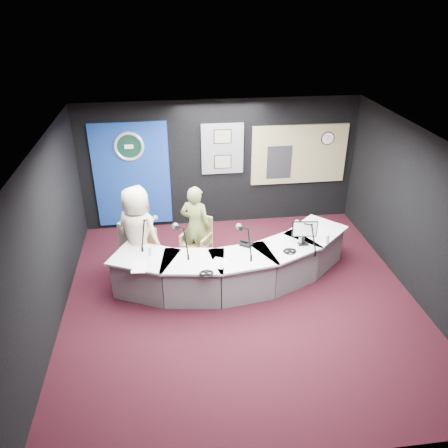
{
  "coord_description": "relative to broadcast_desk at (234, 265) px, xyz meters",
  "views": [
    {
      "loc": [
        -1.11,
        -6.15,
        4.83
      ],
      "look_at": [
        -0.2,
        0.8,
        1.1
      ],
      "focal_mm": 36.0,
      "sensor_mm": 36.0,
      "label": 1
    }
  ],
  "objects": [
    {
      "name": "person_man",
      "position": [
        -1.68,
        0.45,
        0.53
      ],
      "size": [
        1.05,
        0.96,
        1.81
      ],
      "primitive_type": "imported",
      "rotation": [
        0.0,
        0.0,
        2.58
      ],
      "color": "beige",
      "rests_on": "ground"
    },
    {
      "name": "wall_clock",
      "position": [
        2.4,
        2.39,
        1.52
      ],
      "size": [
        0.28,
        0.01,
        0.28
      ],
      "primitive_type": "cylinder",
      "rotation": [
        1.57,
        0.0,
        0.0
      ],
      "color": "white",
      "rests_on": "booth_window_frame"
    },
    {
      "name": "agency_seal",
      "position": [
        -1.85,
        2.38,
        1.52
      ],
      "size": [
        0.63,
        0.07,
        0.63
      ],
      "primitive_type": "torus",
      "rotation": [
        1.57,
        0.0,
        0.0
      ],
      "color": "silver",
      "rests_on": "backdrop_panel"
    },
    {
      "name": "boom_mic_d",
      "position": [
        1.24,
        -0.16,
        0.68
      ],
      "size": [
        0.29,
        0.72,
        0.6
      ],
      "primitive_type": null,
      "color": "black",
      "rests_on": "broadcast_desk"
    },
    {
      "name": "boom_mic_b",
      "position": [
        -0.92,
        0.01,
        0.68
      ],
      "size": [
        0.3,
        0.71,
        0.6
      ],
      "primitive_type": null,
      "color": "black",
      "rests_on": "broadcast_desk"
    },
    {
      "name": "broadcast_desk",
      "position": [
        0.0,
        0.0,
        0.0
      ],
      "size": [
        4.5,
        1.9,
        0.75
      ],
      "primitive_type": null,
      "color": "silver",
      "rests_on": "ground"
    },
    {
      "name": "wall_front",
      "position": [
        0.05,
        -3.55,
        1.02
      ],
      "size": [
        6.0,
        0.02,
        2.8
      ],
      "primitive_type": "cube",
      "color": "black",
      "rests_on": "ground"
    },
    {
      "name": "pinboard",
      "position": [
        0.1,
        2.42,
        1.38
      ],
      "size": [
        0.9,
        0.04,
        1.1
      ],
      "primitive_type": "cube",
      "color": "slate",
      "rests_on": "wall_back"
    },
    {
      "name": "headphones_far",
      "position": [
        -0.56,
        -0.75,
        0.39
      ],
      "size": [
        0.24,
        0.24,
        0.04
      ],
      "primitive_type": "torus",
      "color": "black",
      "rests_on": "broadcast_desk"
    },
    {
      "name": "equipment_rack",
      "position": [
        1.35,
        2.39,
        1.03
      ],
      "size": [
        0.55,
        0.02,
        0.75
      ],
      "primitive_type": "cube",
      "color": "black",
      "rests_on": "booth_window_frame"
    },
    {
      "name": "boom_mic_a",
      "position": [
        -1.48,
        0.36,
        0.68
      ],
      "size": [
        0.35,
        0.69,
        0.6
      ],
      "primitive_type": null,
      "color": "black",
      "rests_on": "broadcast_desk"
    },
    {
      "name": "booth_glow",
      "position": [
        1.8,
        2.41,
        1.18
      ],
      "size": [
        2.0,
        0.02,
        1.2
      ],
      "primitive_type": "cube",
      "color": "#FFD3A1",
      "rests_on": "booth_window_frame"
    },
    {
      "name": "computer_monitor",
      "position": [
        1.23,
        -0.05,
        0.7
      ],
      "size": [
        0.48,
        0.09,
        0.33
      ],
      "primitive_type": "cube",
      "rotation": [
        0.0,
        0.0,
        -0.13
      ],
      "color": "black",
      "rests_on": "broadcast_desk"
    },
    {
      "name": "wall_back",
      "position": [
        0.05,
        2.45,
        1.02
      ],
      "size": [
        6.0,
        0.02,
        2.8
      ],
      "primitive_type": "cube",
      "color": "black",
      "rests_on": "ground"
    },
    {
      "name": "ground",
      "position": [
        0.05,
        -0.55,
        -0.38
      ],
      "size": [
        6.0,
        6.0,
        0.0
      ],
      "primitive_type": "plane",
      "color": "black",
      "rests_on": "ground"
    },
    {
      "name": "armchair_left",
      "position": [
        -1.68,
        0.45,
        0.09
      ],
      "size": [
        0.73,
        0.73,
        0.93
      ],
      "primitive_type": null,
      "rotation": [
        0.0,
        0.0,
        -0.6
      ],
      "color": "#A27C4A",
      "rests_on": "ground"
    },
    {
      "name": "framed_photo_lower",
      "position": [
        0.1,
        2.39,
        1.09
      ],
      "size": [
        0.34,
        0.02,
        0.27
      ],
      "primitive_type": "cube",
      "color": "#80725D",
      "rests_on": "pinboard"
    },
    {
      "name": "booth_window_frame",
      "position": [
        1.8,
        2.42,
        1.18
      ],
      "size": [
        2.12,
        0.06,
        1.32
      ],
      "primitive_type": "cube",
      "color": "tan",
      "rests_on": "wall_back"
    },
    {
      "name": "desk_phone",
      "position": [
        0.23,
        0.06,
        0.4
      ],
      "size": [
        0.27,
        0.26,
        0.05
      ],
      "primitive_type": "cube",
      "rotation": [
        0.0,
        0.0,
        -0.62
      ],
      "color": "black",
      "rests_on": "broadcast_desk"
    },
    {
      "name": "seal_center",
      "position": [
        -1.85,
        2.38,
        1.52
      ],
      "size": [
        0.48,
        0.01,
        0.48
      ],
      "primitive_type": "cylinder",
      "rotation": [
        1.57,
        0.0,
        0.0
      ],
      "color": "black",
      "rests_on": "backdrop_panel"
    },
    {
      "name": "wall_right",
      "position": [
        3.05,
        -0.55,
        1.02
      ],
      "size": [
        0.02,
        6.0,
        2.8
      ],
      "primitive_type": "cube",
      "color": "black",
      "rests_on": "ground"
    },
    {
      "name": "headphones_near",
      "position": [
        0.93,
        -0.26,
        0.39
      ],
      "size": [
        0.24,
        0.24,
        0.04
      ],
      "primitive_type": "torus",
      "color": "black",
      "rests_on": "broadcast_desk"
    },
    {
      "name": "armchair_right",
      "position": [
        -0.62,
        0.76,
        0.12
      ],
      "size": [
        0.78,
        0.78,
        1.0
      ],
      "primitive_type": null,
      "rotation": [
        0.0,
        0.0,
        -0.59
      ],
      "color": "#A27C4A",
      "rests_on": "ground"
    },
    {
      "name": "paper_stack",
      "position": [
        -1.64,
        -0.42,
        0.38
      ],
      "size": [
        0.25,
        0.34,
        0.0
      ],
      "primitive_type": "cube",
      "rotation": [
        0.0,
        0.0,
        -0.07
      ],
      "color": "white",
      "rests_on": "broadcast_desk"
    },
    {
      "name": "person_woman",
      "position": [
        -0.62,
        0.76,
        0.44
      ],
      "size": [
        0.7,
        0.61,
        1.63
      ],
      "primitive_type": "imported",
      "rotation": [
        0.0,
        0.0,
        2.69
      ],
      "color": "olive",
      "rests_on": "ground"
    },
    {
      "name": "water_bottles",
      "position": [
        0.1,
        -0.04,
        0.46
      ],
      "size": [
        3.19,
        0.11,
        0.18
      ],
      "primitive_type": null,
      "color": "silver",
      "rests_on": "broadcast_desk"
    },
    {
      "name": "backdrop_panel",
      "position": [
        -1.85,
        2.42,
        0.88
      ],
      "size": [
        1.6,
        0.05,
        2.3
      ],
      "primitive_type": "cube",
      "color": "navy",
      "rests_on": "wall_back"
    },
    {
      "name": "boom_mic_c",
      "position": [
        0.16,
        -0.16,
        0.68
      ],
      "size": [
        0.24,
        0.73,
        0.6
      ],
      "primitive_type": null,
      "color": "black",
      "rests_on": "broadcast_desk"
    },
    {
      "name": "draped_jacket",
      "position": [
        -1.84,
        0.66,
        0.24
      ],
      "size": [
        0.47,
        0.37,
        0.7
      ],
      "primitive_type": "cube",
      "rotation": [
        0.0,
        0.0,
        -0.6
      ],
      "color": "gray",
      "rests_on": "armchair_left"
    },
    {
      "name": "ceiling",
      "position": [
        0.05,
        -0.55,
        2.42
      ],
      "size": [
        6.0,
        6.0,
        0.02
      ],
      "primitive_type": "cube",
      "color": "silver",
      "rests_on": "ground"
    },
    {
      "name": "wall_left",
      "position": [
        -2.95,
        -0.55,
        1.02
      ],
      "size": [
        0.02,
        6.0,
        2.8
      ],
      "primitive_type": "cube",
      "color": "black",
      "rests_on": "ground"
    },
    {
      "name": "notepad",
      "position": [
        -0.33,
        -0.46,
        0.38
      ],
      "size": [
        0.34,
        0.39,
        0.0
      ],
      "primitive_type": "cube",
      "rotation": [
        0.0,
        0.0,
        -0.44
      ],
      "color": "white",
      "rests_on": "broadcast_desk"
    },
    {
      "name": "framed_photo_upper",
      "position": [
        0.1,
        2.39,
        1.65
      ],
      "size": [
        0.34,
        0.02,
        0.27
      ],
      "primitive_type": "cube",
      "color": "#80725D",
      "rests_on": "pinboard"
    }
  ]
}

